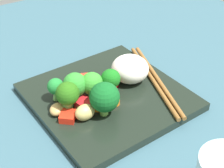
{
  "coord_description": "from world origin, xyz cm",
  "views": [
    {
      "loc": [
        -26.15,
        -41.23,
        38.65
      ],
      "look_at": [
        0.72,
        -0.32,
        3.54
      ],
      "focal_mm": 53.83,
      "sensor_mm": 36.0,
      "label": 1
    }
  ],
  "objects_px": {
    "square_plate": "(108,97)",
    "rice_mound": "(130,69)",
    "chopstick_pair": "(155,79)",
    "carrot_slice_1": "(62,87)",
    "broccoli_floret_0": "(75,85)"
  },
  "relations": [
    {
      "from": "carrot_slice_1",
      "to": "chopstick_pair",
      "type": "bearing_deg",
      "value": -25.03
    },
    {
      "from": "square_plate",
      "to": "rice_mound",
      "type": "distance_m",
      "value": 0.07
    },
    {
      "from": "rice_mound",
      "to": "chopstick_pair",
      "type": "height_order",
      "value": "rice_mound"
    },
    {
      "from": "square_plate",
      "to": "rice_mound",
      "type": "xyz_separation_m",
      "value": [
        0.06,
        0.01,
        0.03
      ]
    },
    {
      "from": "carrot_slice_1",
      "to": "chopstick_pair",
      "type": "height_order",
      "value": "chopstick_pair"
    },
    {
      "from": "rice_mound",
      "to": "broccoli_floret_0",
      "type": "bearing_deg",
      "value": -179.29
    },
    {
      "from": "rice_mound",
      "to": "carrot_slice_1",
      "type": "distance_m",
      "value": 0.13
    },
    {
      "from": "square_plate",
      "to": "carrot_slice_1",
      "type": "relative_size",
      "value": 10.16
    },
    {
      "from": "broccoli_floret_0",
      "to": "carrot_slice_1",
      "type": "bearing_deg",
      "value": 95.71
    },
    {
      "from": "square_plate",
      "to": "carrot_slice_1",
      "type": "height_order",
      "value": "carrot_slice_1"
    },
    {
      "from": "rice_mound",
      "to": "square_plate",
      "type": "bearing_deg",
      "value": -167.84
    },
    {
      "from": "carrot_slice_1",
      "to": "rice_mound",
      "type": "bearing_deg",
      "value": -20.78
    },
    {
      "from": "square_plate",
      "to": "rice_mound",
      "type": "relative_size",
      "value": 3.65
    },
    {
      "from": "rice_mound",
      "to": "broccoli_floret_0",
      "type": "height_order",
      "value": "broccoli_floret_0"
    },
    {
      "from": "square_plate",
      "to": "chopstick_pair",
      "type": "bearing_deg",
      "value": -9.59
    }
  ]
}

